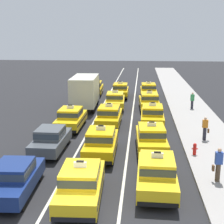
{
  "coord_description": "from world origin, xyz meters",
  "views": [
    {
      "loc": [
        2.39,
        -11.03,
        7.27
      ],
      "look_at": [
        0.12,
        13.48,
        1.3
      ],
      "focal_mm": 51.56,
      "sensor_mm": 36.0,
      "label": 1
    }
  ],
  "objects_px": {
    "taxi_left_third": "(71,118)",
    "pedestrian_trailing": "(205,128)",
    "taxi_right_nearest": "(157,172)",
    "taxi_right_second": "(151,137)",
    "taxi_center_fourth": "(115,100)",
    "taxi_right_fifth": "(148,90)",
    "box_truck_left_fourth": "(86,90)",
    "taxi_center_second": "(101,142)",
    "pedestrian_near_crosswalk": "(192,100)",
    "taxi_left_fifth": "(95,88)",
    "taxi_center_nearest": "(81,183)",
    "fire_hydrant": "(195,148)",
    "taxi_center_third": "(109,116)",
    "taxi_right_third": "(152,115)",
    "taxi_center_fifth": "(120,90)",
    "pedestrian_far_corner": "(218,165)",
    "sedan_left_second": "(51,139)",
    "taxi_right_fourth": "(149,101)",
    "sedan_left_nearest": "(15,177)"
  },
  "relations": [
    {
      "from": "sedan_left_nearest",
      "to": "taxi_left_fifth",
      "type": "distance_m",
      "value": 25.55
    },
    {
      "from": "taxi_right_nearest",
      "to": "taxi_right_third",
      "type": "bearing_deg",
      "value": 89.39
    },
    {
      "from": "taxi_center_second",
      "to": "taxi_right_third",
      "type": "relative_size",
      "value": 1.0
    },
    {
      "from": "taxi_left_fifth",
      "to": "pedestrian_near_crosswalk",
      "type": "bearing_deg",
      "value": -34.71
    },
    {
      "from": "pedestrian_near_crosswalk",
      "to": "pedestrian_far_corner",
      "type": "bearing_deg",
      "value": -93.97
    },
    {
      "from": "taxi_right_nearest",
      "to": "pedestrian_near_crosswalk",
      "type": "distance_m",
      "value": 17.54
    },
    {
      "from": "taxi_center_second",
      "to": "taxi_center_fifth",
      "type": "height_order",
      "value": "same"
    },
    {
      "from": "box_truck_left_fourth",
      "to": "taxi_right_third",
      "type": "distance_m",
      "value": 8.83
    },
    {
      "from": "box_truck_left_fourth",
      "to": "taxi_right_fourth",
      "type": "distance_m",
      "value": 6.41
    },
    {
      "from": "fire_hydrant",
      "to": "taxi_right_third",
      "type": "bearing_deg",
      "value": 109.16
    },
    {
      "from": "taxi_center_third",
      "to": "taxi_right_third",
      "type": "height_order",
      "value": "same"
    },
    {
      "from": "taxi_center_second",
      "to": "taxi_right_fifth",
      "type": "distance_m",
      "value": 19.32
    },
    {
      "from": "taxi_center_nearest",
      "to": "fire_hydrant",
      "type": "bearing_deg",
      "value": 44.92
    },
    {
      "from": "sedan_left_second",
      "to": "taxi_left_third",
      "type": "distance_m",
      "value": 5.17
    },
    {
      "from": "taxi_center_second",
      "to": "taxi_center_third",
      "type": "distance_m",
      "value": 6.43
    },
    {
      "from": "taxi_center_second",
      "to": "taxi_center_fifth",
      "type": "xyz_separation_m",
      "value": [
        -0.08,
        18.65,
        0.0
      ]
    },
    {
      "from": "sedan_left_second",
      "to": "taxi_right_fourth",
      "type": "relative_size",
      "value": 0.93
    },
    {
      "from": "taxi_center_second",
      "to": "pedestrian_near_crosswalk",
      "type": "distance_m",
      "value": 14.8
    },
    {
      "from": "taxi_left_fifth",
      "to": "taxi_center_fourth",
      "type": "distance_m",
      "value": 8.16
    },
    {
      "from": "sedan_left_second",
      "to": "pedestrian_trailing",
      "type": "xyz_separation_m",
      "value": [
        10.05,
        2.82,
        0.12
      ]
    },
    {
      "from": "taxi_right_third",
      "to": "pedestrian_far_corner",
      "type": "xyz_separation_m",
      "value": [
        2.92,
        -10.35,
        0.14
      ]
    },
    {
      "from": "taxi_left_third",
      "to": "pedestrian_far_corner",
      "type": "distance_m",
      "value": 12.84
    },
    {
      "from": "taxi_right_second",
      "to": "box_truck_left_fourth",
      "type": "bearing_deg",
      "value": 117.8
    },
    {
      "from": "taxi_right_nearest",
      "to": "taxi_right_fourth",
      "type": "bearing_deg",
      "value": 90.09
    },
    {
      "from": "taxi_center_third",
      "to": "taxi_right_fifth",
      "type": "xyz_separation_m",
      "value": [
        3.36,
        12.62,
        0.0
      ]
    },
    {
      "from": "taxi_center_fifth",
      "to": "taxi_right_fifth",
      "type": "xyz_separation_m",
      "value": [
        3.28,
        0.39,
        0.0
      ]
    },
    {
      "from": "taxi_center_fourth",
      "to": "taxi_center_fifth",
      "type": "bearing_deg",
      "value": 88.84
    },
    {
      "from": "box_truck_left_fourth",
      "to": "pedestrian_near_crosswalk",
      "type": "distance_m",
      "value": 10.56
    },
    {
      "from": "taxi_center_third",
      "to": "taxi_center_fifth",
      "type": "distance_m",
      "value": 12.23
    },
    {
      "from": "taxi_right_third",
      "to": "fire_hydrant",
      "type": "xyz_separation_m",
      "value": [
        2.36,
        -6.8,
        -0.33
      ]
    },
    {
      "from": "taxi_center_nearest",
      "to": "pedestrian_near_crosswalk",
      "type": "relative_size",
      "value": 2.85
    },
    {
      "from": "sedan_left_nearest",
      "to": "taxi_left_third",
      "type": "bearing_deg",
      "value": 88.62
    },
    {
      "from": "taxi_center_fourth",
      "to": "taxi_right_third",
      "type": "xyz_separation_m",
      "value": [
        3.51,
        -5.68,
        0.0
      ]
    },
    {
      "from": "pedestrian_near_crosswalk",
      "to": "fire_hydrant",
      "type": "relative_size",
      "value": 2.23
    },
    {
      "from": "taxi_left_third",
      "to": "taxi_center_second",
      "type": "bearing_deg",
      "value": -60.73
    },
    {
      "from": "taxi_center_second",
      "to": "taxi_center_nearest",
      "type": "bearing_deg",
      "value": -91.97
    },
    {
      "from": "sedan_left_nearest",
      "to": "taxi_right_second",
      "type": "bearing_deg",
      "value": 45.06
    },
    {
      "from": "taxi_center_fourth",
      "to": "pedestrian_trailing",
      "type": "xyz_separation_m",
      "value": [
        7.0,
        -9.55,
        0.09
      ]
    },
    {
      "from": "taxi_center_fourth",
      "to": "taxi_right_fifth",
      "type": "xyz_separation_m",
      "value": [
        3.4,
        6.34,
        0.0
      ]
    },
    {
      "from": "taxi_left_third",
      "to": "pedestrian_trailing",
      "type": "relative_size",
      "value": 2.78
    },
    {
      "from": "taxi_center_second",
      "to": "pedestrian_near_crosswalk",
      "type": "xyz_separation_m",
      "value": [
        7.35,
        12.84,
        0.09
      ]
    },
    {
      "from": "taxi_right_nearest",
      "to": "taxi_right_second",
      "type": "relative_size",
      "value": 0.99
    },
    {
      "from": "box_truck_left_fourth",
      "to": "taxi_right_fourth",
      "type": "xyz_separation_m",
      "value": [
        6.34,
        -0.31,
        -0.9
      ]
    },
    {
      "from": "taxi_right_nearest",
      "to": "taxi_right_third",
      "type": "xyz_separation_m",
      "value": [
        0.12,
        11.23,
        0.0
      ]
    },
    {
      "from": "taxi_left_third",
      "to": "taxi_center_fifth",
      "type": "relative_size",
      "value": 1.0
    },
    {
      "from": "taxi_left_third",
      "to": "taxi_center_third",
      "type": "xyz_separation_m",
      "value": [
        2.93,
        0.91,
        0.0
      ]
    },
    {
      "from": "sedan_left_nearest",
      "to": "pedestrian_far_corner",
      "type": "relative_size",
      "value": 2.53
    },
    {
      "from": "taxi_left_third",
      "to": "taxi_right_second",
      "type": "relative_size",
      "value": 0.98
    },
    {
      "from": "taxi_center_nearest",
      "to": "taxi_right_nearest",
      "type": "height_order",
      "value": "same"
    },
    {
      "from": "sedan_left_second",
      "to": "taxi_right_second",
      "type": "xyz_separation_m",
      "value": [
        6.32,
        0.78,
        0.03
      ]
    }
  ]
}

